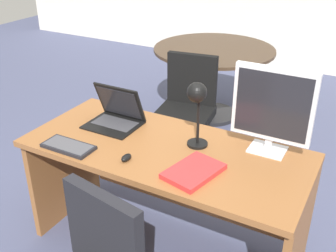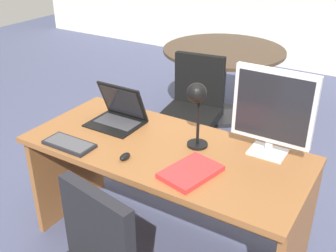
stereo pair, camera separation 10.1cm
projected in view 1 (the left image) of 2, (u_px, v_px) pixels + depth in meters
name	position (u px, v px, depth m)	size (l,w,h in m)	color
ground	(243.00, 147.00, 3.84)	(12.00, 12.00, 0.00)	#474C6B
desk	(169.00, 175.00, 2.47)	(1.64, 0.74, 0.75)	brown
monitor	(273.00, 107.00, 2.17)	(0.44, 0.16, 0.49)	silver
laptop	(117.00, 112.00, 2.58)	(0.32, 0.27, 0.25)	black
keyboard	(68.00, 146.00, 2.31)	(0.30, 0.14, 0.02)	black
mouse	(126.00, 158.00, 2.19)	(0.04, 0.08, 0.03)	black
desk_lamp	(197.00, 101.00, 2.20)	(0.12, 0.14, 0.39)	black
book	(194.00, 171.00, 2.08)	(0.27, 0.34, 0.03)	red
meeting_table	(213.00, 65.00, 4.19)	(1.23, 1.23, 0.75)	black
meeting_chair_near	(186.00, 119.00, 3.54)	(0.56, 0.56, 0.90)	black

